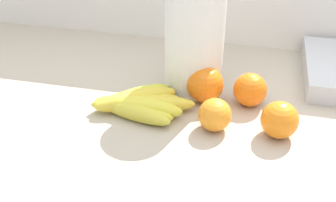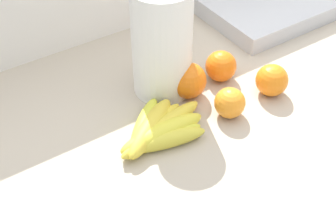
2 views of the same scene
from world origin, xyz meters
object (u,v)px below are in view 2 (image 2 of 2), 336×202
at_px(orange_center, 230,103).
at_px(sink_basin, 277,1).
at_px(banana_bunch, 157,131).
at_px(orange_front, 272,80).
at_px(orange_far_right, 188,80).
at_px(orange_back_right, 221,66).
at_px(paper_towel_roll, 162,42).

distance_m(orange_center, sink_basin, 0.48).
bearing_deg(orange_center, banana_bunch, 171.66).
bearing_deg(orange_front, orange_center, -177.39).
distance_m(banana_bunch, orange_far_right, 0.15).
height_order(orange_far_right, sink_basin, sink_basin).
bearing_deg(sink_basin, orange_front, -135.38).
height_order(orange_front, sink_basin, sink_basin).
bearing_deg(orange_center, orange_front, 2.61).
bearing_deg(orange_back_right, sink_basin, 26.22).
height_order(orange_back_right, paper_towel_roll, paper_towel_roll).
bearing_deg(orange_front, paper_towel_roll, 142.72).
relative_size(orange_front, paper_towel_roll, 0.26).
distance_m(banana_bunch, orange_front, 0.29).
height_order(orange_far_right, paper_towel_roll, paper_towel_roll).
bearing_deg(orange_back_right, orange_center, -119.43).
xyz_separation_m(banana_bunch, orange_back_right, (0.23, 0.08, 0.02)).
bearing_deg(sink_basin, orange_center, -145.35).
bearing_deg(orange_far_right, orange_back_right, 3.90).
xyz_separation_m(orange_center, orange_far_right, (-0.04, 0.10, 0.01)).
xyz_separation_m(paper_towel_roll, sink_basin, (0.46, 0.12, -0.10)).
relative_size(orange_front, orange_center, 1.10).
relative_size(orange_back_right, paper_towel_roll, 0.26).
bearing_deg(orange_far_right, orange_center, -70.68).
xyz_separation_m(orange_center, paper_towel_roll, (-0.07, 0.15, 0.09)).
bearing_deg(banana_bunch, orange_back_right, 20.23).
bearing_deg(orange_far_right, banana_bunch, -149.44).
bearing_deg(sink_basin, banana_bunch, -156.15).
relative_size(orange_back_right, orange_center, 1.09).
height_order(paper_towel_roll, sink_basin, paper_towel_roll).
distance_m(paper_towel_roll, sink_basin, 0.49).
xyz_separation_m(orange_back_right, paper_towel_roll, (-0.13, 0.05, 0.09)).
height_order(banana_bunch, orange_back_right, orange_back_right).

